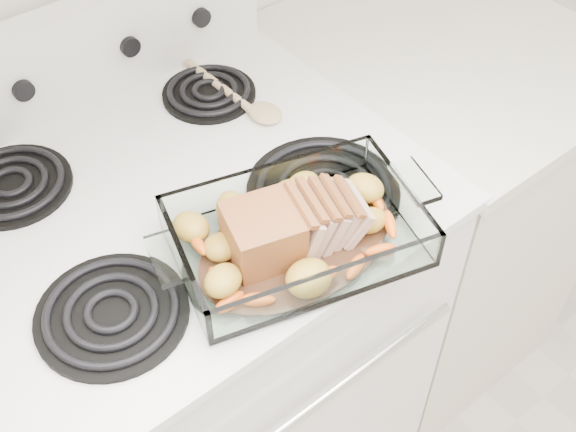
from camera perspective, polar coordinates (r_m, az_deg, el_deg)
electric_range at (r=1.51m, az=-7.39°, el=-10.17°), size 0.78×0.70×1.12m
counter_right at (r=1.80m, az=10.44°, el=0.84°), size 0.58×0.68×0.93m
baking_dish at (r=1.04m, az=0.69°, el=-1.74°), size 0.35×0.23×0.07m
pork_roast at (r=1.01m, az=-0.16°, el=-1.23°), size 0.20×0.10×0.08m
roast_vegetables at (r=1.05m, az=-0.61°, el=-0.48°), size 0.33×0.18×0.04m
wooden_spoon at (r=1.30m, az=-3.43°, el=9.06°), size 0.06×0.25×0.02m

